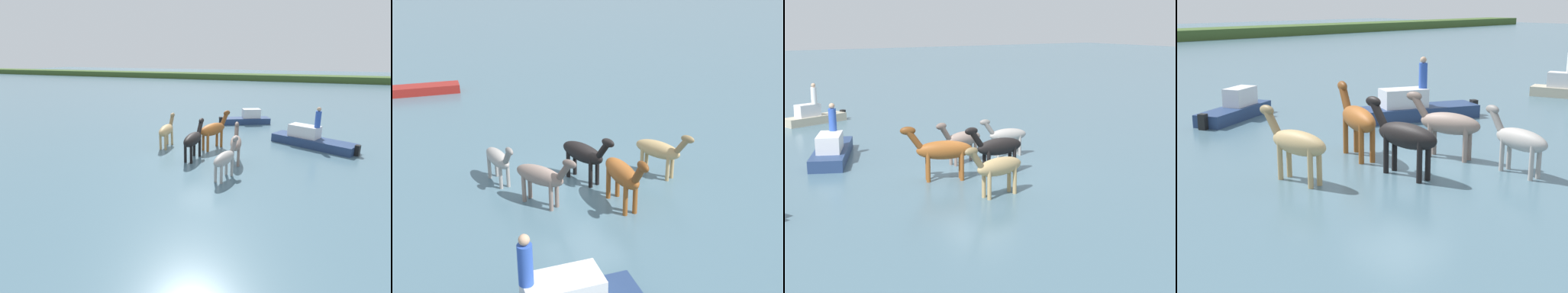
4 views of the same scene
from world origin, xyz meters
TOP-DOWN VIEW (x-y plane):
  - ground_plane at (0.00, 0.00)m, footprint 197.61×197.61m
  - horse_dark_mare at (-0.01, 1.65)m, footprint 1.38×2.61m
  - horse_lead at (-0.42, -0.54)m, footprint 0.63×2.51m
  - horse_mid_herd at (1.80, -2.53)m, footprint 0.84×2.19m
  - horse_gray_outer at (1.74, -0.24)m, footprint 0.91×2.39m
  - horse_dun_straggler at (-2.69, 1.02)m, footprint 0.69×2.37m
  - boat_launch_far at (-1.68, -15.41)m, footprint 4.46×3.04m
  - person_spotter_bow at (5.55, 3.89)m, footprint 0.32×0.32m

SIDE VIEW (x-z plane):
  - ground_plane at x=0.00m, z-range 0.00..0.00m
  - boat_launch_far at x=-1.68m, z-range -0.20..0.53m
  - horse_mid_herd at x=1.80m, z-range 0.09..1.78m
  - horse_dun_straggler at x=-2.69m, z-range 0.09..1.93m
  - horse_gray_outer at x=1.74m, z-range 0.09..1.94m
  - horse_lead at x=-0.42m, z-range 0.10..2.05m
  - horse_dark_mare at x=-0.01m, z-range 0.11..2.17m
  - person_spotter_bow at x=5.55m, z-range 1.15..2.34m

